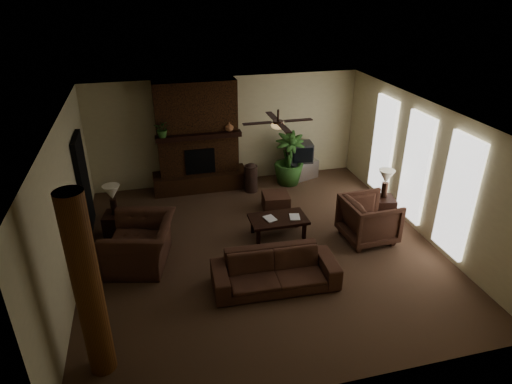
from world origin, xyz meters
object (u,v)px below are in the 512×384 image
object	(u,v)px
sofa	(275,265)
armchair_right	(369,217)
floor_vase	(251,176)
log_column	(88,289)
lamp_right	(386,179)
coffee_table	(278,220)
lamp_left	(112,194)
tv_stand	(301,169)
ottoman	(276,202)
side_table_right	(382,209)
floor_plant	(289,170)
armchair_left	(140,236)
side_table_left	(118,225)

from	to	relation	value
sofa	armchair_right	world-z (taller)	armchair_right
sofa	floor_vase	bearing A→B (deg)	85.21
log_column	floor_vase	world-z (taller)	log_column
armchair_right	lamp_right	size ratio (longest dim) A/B	1.60
sofa	log_column	bearing A→B (deg)	-155.27
lamp_right	log_column	bearing A→B (deg)	-153.70
sofa	coffee_table	distance (m)	1.71
lamp_left	tv_stand	bearing A→B (deg)	21.96
coffee_table	lamp_left	distance (m)	3.48
armchair_right	floor_vase	distance (m)	3.41
sofa	ottoman	xyz separation A→B (m)	(0.83, 2.76, -0.24)
ottoman	sofa	bearing A→B (deg)	-106.80
tv_stand	lamp_right	size ratio (longest dim) A/B	1.31
lamp_left	side_table_right	xyz separation A→B (m)	(5.81, -0.72, -0.73)
log_column	armchair_right	xyz separation A→B (m)	(5.23, 2.21, -0.88)
coffee_table	floor_plant	bearing A→B (deg)	67.38
armchair_left	side_table_left	distance (m)	1.25
armchair_left	lamp_left	size ratio (longest dim) A/B	2.10
sofa	ottoman	distance (m)	2.90
armchair_right	side_table_left	size ratio (longest dim) A/B	1.90
lamp_left	ottoman	bearing A→B (deg)	5.31
ottoman	floor_vase	xyz separation A→B (m)	(-0.33, 1.13, 0.23)
coffee_table	floor_plant	size ratio (longest dim) A/B	0.86
ottoman	floor_plant	distance (m)	1.55
sofa	tv_stand	distance (m)	4.82
armchair_left	tv_stand	bearing A→B (deg)	139.20
tv_stand	floor_plant	size ratio (longest dim) A/B	0.61
tv_stand	side_table_right	size ratio (longest dim) A/B	1.55
floor_vase	coffee_table	bearing A→B (deg)	-88.83
floor_vase	side_table_left	world-z (taller)	floor_vase
armchair_left	lamp_left	distance (m)	1.29
coffee_table	lamp_right	distance (m)	2.60
side_table_right	armchair_left	bearing A→B (deg)	-175.58
sofa	lamp_right	bearing A→B (deg)	32.45
coffee_table	armchair_left	bearing A→B (deg)	-173.55
coffee_table	floor_plant	xyz separation A→B (m)	(1.04, 2.48, 0.02)
floor_vase	floor_plant	bearing A→B (deg)	11.07
log_column	coffee_table	distance (m)	4.55
coffee_table	side_table_left	world-z (taller)	side_table_left
armchair_left	lamp_right	size ratio (longest dim) A/B	2.10
log_column	ottoman	distance (m)	5.56
sofa	side_table_left	xyz separation A→B (m)	(-2.77, 2.41, -0.16)
lamp_left	sofa	bearing A→B (deg)	-41.13
tv_stand	ottoman	bearing A→B (deg)	-146.79
sofa	lamp_right	xyz separation A→B (m)	(3.07, 1.76, 0.57)
armchair_left	ottoman	distance (m)	3.47
coffee_table	ottoman	world-z (taller)	coffee_table
tv_stand	sofa	bearing A→B (deg)	-135.04
coffee_table	lamp_right	bearing A→B (deg)	3.21
ottoman	coffee_table	bearing A→B (deg)	-104.12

